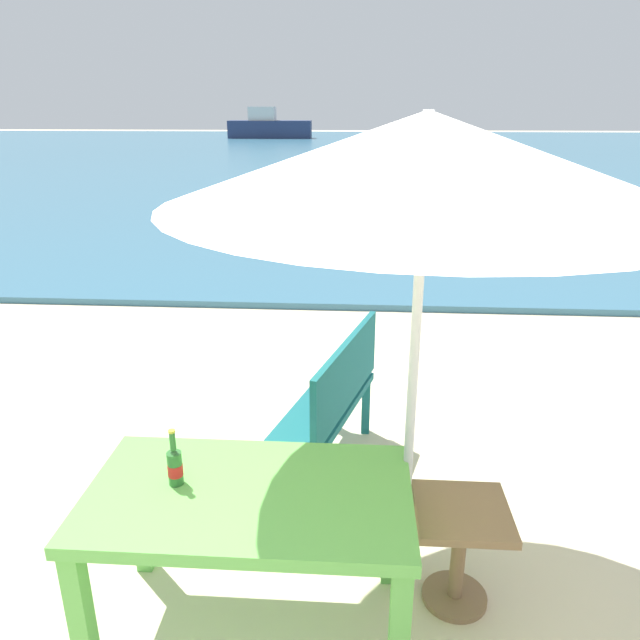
{
  "coord_description": "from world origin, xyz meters",
  "views": [
    {
      "loc": [
        0.17,
        -1.72,
        2.31
      ],
      "look_at": [
        -0.14,
        3.0,
        0.6
      ],
      "focal_mm": 33.26,
      "sensor_mm": 36.0,
      "label": 1
    }
  ],
  "objects_px": {
    "beer_bottle_amber": "(175,465)",
    "boat_sailboat": "(269,127)",
    "patio_umbrella": "(426,159)",
    "picnic_table_green": "(250,512)",
    "swimmer_person": "(253,221)",
    "side_table_wood": "(460,541)",
    "bench_teal_center": "(333,398)"
  },
  "relations": [
    {
      "from": "beer_bottle_amber",
      "to": "boat_sailboat",
      "type": "relative_size",
      "value": 0.04
    },
    {
      "from": "picnic_table_green",
      "to": "beer_bottle_amber",
      "type": "height_order",
      "value": "beer_bottle_amber"
    },
    {
      "from": "side_table_wood",
      "to": "beer_bottle_amber",
      "type": "bearing_deg",
      "value": -171.26
    },
    {
      "from": "beer_bottle_amber",
      "to": "bench_teal_center",
      "type": "bearing_deg",
      "value": 63.58
    },
    {
      "from": "swimmer_person",
      "to": "boat_sailboat",
      "type": "bearing_deg",
      "value": 97.88
    },
    {
      "from": "boat_sailboat",
      "to": "side_table_wood",
      "type": "bearing_deg",
      "value": -80.39
    },
    {
      "from": "beer_bottle_amber",
      "to": "boat_sailboat",
      "type": "xyz_separation_m",
      "value": [
        -5.88,
        42.55,
        0.0
      ]
    },
    {
      "from": "picnic_table_green",
      "to": "side_table_wood",
      "type": "bearing_deg",
      "value": 13.3
    },
    {
      "from": "beer_bottle_amber",
      "to": "side_table_wood",
      "type": "height_order",
      "value": "beer_bottle_amber"
    },
    {
      "from": "patio_umbrella",
      "to": "swimmer_person",
      "type": "relative_size",
      "value": 5.61
    },
    {
      "from": "beer_bottle_amber",
      "to": "swimmer_person",
      "type": "height_order",
      "value": "beer_bottle_amber"
    },
    {
      "from": "picnic_table_green",
      "to": "beer_bottle_amber",
      "type": "relative_size",
      "value": 5.28
    },
    {
      "from": "side_table_wood",
      "to": "swimmer_person",
      "type": "xyz_separation_m",
      "value": [
        -2.53,
        8.83,
        -0.11
      ]
    },
    {
      "from": "beer_bottle_amber",
      "to": "side_table_wood",
      "type": "distance_m",
      "value": 1.39
    },
    {
      "from": "beer_bottle_amber",
      "to": "side_table_wood",
      "type": "bearing_deg",
      "value": 8.74
    },
    {
      "from": "beer_bottle_amber",
      "to": "patio_umbrella",
      "type": "distance_m",
      "value": 1.65
    },
    {
      "from": "patio_umbrella",
      "to": "picnic_table_green",
      "type": "bearing_deg",
      "value": -158.32
    },
    {
      "from": "boat_sailboat",
      "to": "beer_bottle_amber",
      "type": "bearing_deg",
      "value": -82.13
    },
    {
      "from": "side_table_wood",
      "to": "picnic_table_green",
      "type": "bearing_deg",
      "value": -166.7
    },
    {
      "from": "boat_sailboat",
      "to": "picnic_table_green",
      "type": "bearing_deg",
      "value": -81.7
    },
    {
      "from": "side_table_wood",
      "to": "bench_teal_center",
      "type": "height_order",
      "value": "bench_teal_center"
    },
    {
      "from": "side_table_wood",
      "to": "swimmer_person",
      "type": "relative_size",
      "value": 1.32
    },
    {
      "from": "bench_teal_center",
      "to": "boat_sailboat",
      "type": "bearing_deg",
      "value": 98.97
    },
    {
      "from": "bench_teal_center",
      "to": "patio_umbrella",
      "type": "bearing_deg",
      "value": -68.76
    },
    {
      "from": "picnic_table_green",
      "to": "swimmer_person",
      "type": "height_order",
      "value": "picnic_table_green"
    },
    {
      "from": "picnic_table_green",
      "to": "bench_teal_center",
      "type": "distance_m",
      "value": 1.34
    },
    {
      "from": "bench_teal_center",
      "to": "side_table_wood",
      "type": "bearing_deg",
      "value": -58.41
    },
    {
      "from": "swimmer_person",
      "to": "boat_sailboat",
      "type": "relative_size",
      "value": 0.07
    },
    {
      "from": "side_table_wood",
      "to": "swimmer_person",
      "type": "distance_m",
      "value": 9.18
    },
    {
      "from": "picnic_table_green",
      "to": "side_table_wood",
      "type": "xyz_separation_m",
      "value": [
        0.96,
        0.23,
        -0.3
      ]
    },
    {
      "from": "picnic_table_green",
      "to": "bench_teal_center",
      "type": "bearing_deg",
      "value": 76.73
    },
    {
      "from": "boat_sailboat",
      "to": "patio_umbrella",
      "type": "bearing_deg",
      "value": -80.72
    }
  ]
}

